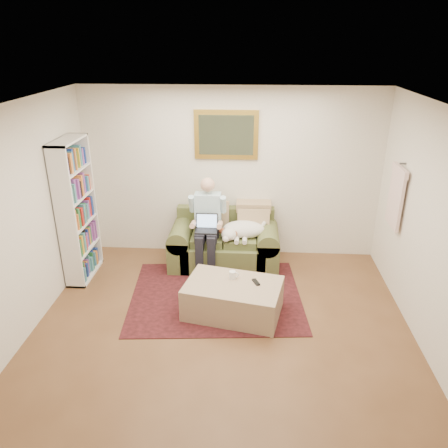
# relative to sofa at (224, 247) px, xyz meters

# --- Properties ---
(room_shell) EXTENTS (4.51, 5.00, 2.61)m
(room_shell) POSITION_rel_sofa_xyz_m (0.07, -1.70, 1.02)
(room_shell) COLOR brown
(room_shell) RESTS_ON ground
(rug) EXTENTS (2.40, 1.98, 0.01)m
(rug) POSITION_rel_sofa_xyz_m (-0.05, -0.93, -0.28)
(rug) COLOR black
(rug) RESTS_ON room_shell
(sofa) EXTENTS (1.62, 0.83, 0.97)m
(sofa) POSITION_rel_sofa_xyz_m (0.00, 0.00, 0.00)
(sofa) COLOR brown
(sofa) RESTS_ON room_shell
(seated_man) EXTENTS (0.53, 0.76, 1.37)m
(seated_man) POSITION_rel_sofa_xyz_m (-0.24, -0.15, 0.40)
(seated_man) COLOR #8CC9D8
(seated_man) RESTS_ON sofa
(laptop) EXTENTS (0.32, 0.25, 0.23)m
(laptop) POSITION_rel_sofa_xyz_m (-0.24, -0.21, 0.44)
(laptop) COLOR black
(laptop) RESTS_ON seated_man
(sleeping_dog) EXTENTS (0.67, 0.42, 0.25)m
(sleeping_dog) POSITION_rel_sofa_xyz_m (0.29, -0.08, 0.34)
(sleeping_dog) COLOR white
(sleeping_dog) RESTS_ON sofa
(ottoman) EXTENTS (1.29, 0.97, 0.42)m
(ottoman) POSITION_rel_sofa_xyz_m (0.19, -1.30, -0.07)
(ottoman) COLOR tan
(ottoman) RESTS_ON room_shell
(coffee_mug) EXTENTS (0.08, 0.08, 0.10)m
(coffee_mug) POSITION_rel_sofa_xyz_m (0.17, -1.17, 0.19)
(coffee_mug) COLOR white
(coffee_mug) RESTS_ON ottoman
(tv_remote) EXTENTS (0.11, 0.16, 0.02)m
(tv_remote) POSITION_rel_sofa_xyz_m (0.47, -1.25, 0.15)
(tv_remote) COLOR black
(tv_remote) RESTS_ON ottoman
(bookshelf) EXTENTS (0.28, 0.80, 2.00)m
(bookshelf) POSITION_rel_sofa_xyz_m (-2.03, -0.45, 0.72)
(bookshelf) COLOR white
(bookshelf) RESTS_ON room_shell
(wall_mirror) EXTENTS (0.94, 0.04, 0.72)m
(wall_mirror) POSITION_rel_sofa_xyz_m (0.00, 0.42, 1.62)
(wall_mirror) COLOR gold
(wall_mirror) RESTS_ON room_shell
(hanging_shirt) EXTENTS (0.06, 0.52, 0.90)m
(hanging_shirt) POSITION_rel_sofa_xyz_m (2.26, -0.45, 1.07)
(hanging_shirt) COLOR #F4D4CA
(hanging_shirt) RESTS_ON room_shell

